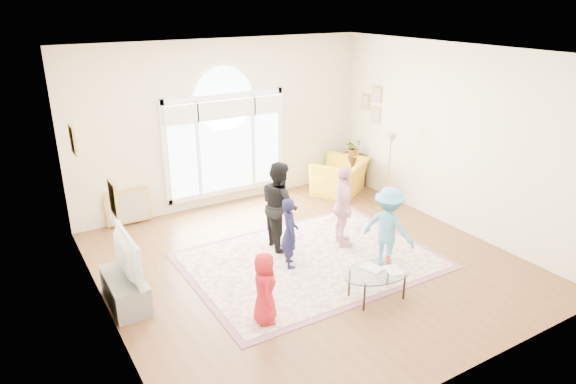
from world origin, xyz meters
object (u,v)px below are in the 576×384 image
tv_console (125,290)px  armchair (340,177)px  television (121,256)px  area_rug (311,260)px  coffee_table (378,272)px

tv_console → armchair: bearing=20.9°
television → armchair: bearing=20.9°
tv_console → armchair: (4.99, 1.90, 0.15)m
television → area_rug: bearing=-5.8°
area_rug → armchair: size_ratio=3.24×
tv_console → armchair: armchair is taller
tv_console → coffee_table: 3.42m
area_rug → tv_console: tv_console is taller
coffee_table → tv_console: bearing=156.7°
tv_console → armchair: size_ratio=0.90×
area_rug → armchair: (2.18, 2.18, 0.35)m
tv_console → armchair: 5.34m
coffee_table → armchair: armchair is taller
armchair → television: bearing=-11.4°
tv_console → television: (0.01, -0.00, 0.52)m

